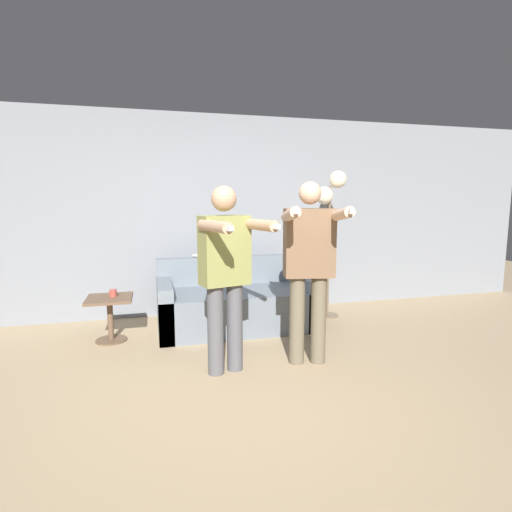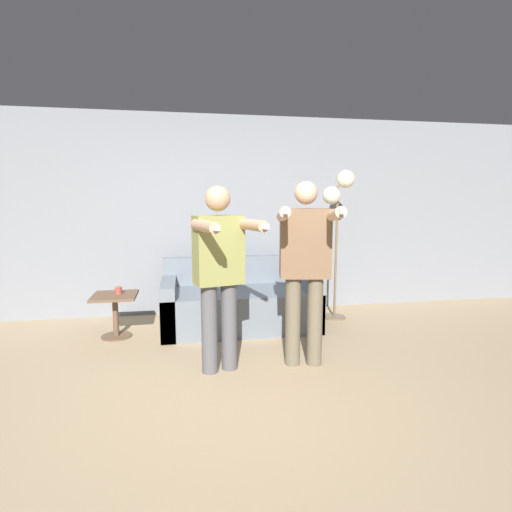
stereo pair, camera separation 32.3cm
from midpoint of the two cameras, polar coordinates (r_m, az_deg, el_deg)
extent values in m
plane|color=tan|center=(3.22, -0.54, -19.89)|extent=(16.00, 16.00, 0.00)
cube|color=gray|center=(5.32, -5.07, 5.74)|extent=(10.00, 0.05, 2.60)
cube|color=slate|center=(4.78, -0.37, -7.51)|extent=(1.80, 0.92, 0.46)
cube|color=slate|center=(5.06, -1.13, -1.97)|extent=(1.80, 0.14, 0.34)
cube|color=slate|center=(4.69, -10.38, -7.04)|extent=(0.16, 0.92, 0.60)
cube|color=slate|center=(4.96, 9.07, -6.19)|extent=(0.16, 0.92, 0.60)
cylinder|color=#56565B|center=(3.53, -4.04, -10.38)|extent=(0.14, 0.14, 0.79)
cylinder|color=#56565B|center=(3.60, -1.25, -10.03)|extent=(0.14, 0.14, 0.79)
cube|color=#8C8E4C|center=(3.41, -2.71, 0.85)|extent=(0.45, 0.31, 0.59)
sphere|color=tan|center=(3.38, -2.76, 8.19)|extent=(0.22, 0.22, 0.22)
cylinder|color=tan|center=(3.09, -4.38, 4.29)|extent=(0.21, 0.51, 0.09)
cube|color=white|center=(2.86, -2.68, 4.02)|extent=(0.06, 0.13, 0.04)
cylinder|color=tan|center=(3.24, 2.09, 4.48)|extent=(0.21, 0.51, 0.09)
cube|color=white|center=(3.02, 4.19, 4.22)|extent=(0.06, 0.13, 0.04)
cylinder|color=#6B604C|center=(3.72, 7.81, -9.23)|extent=(0.14, 0.14, 0.82)
cylinder|color=#6B604C|center=(3.75, 10.88, -9.16)|extent=(0.14, 0.14, 0.82)
cube|color=brown|center=(3.59, 9.60, 1.80)|extent=(0.48, 0.30, 0.61)
sphere|color=#D8AD8C|center=(3.57, 9.77, 8.87)|extent=(0.20, 0.20, 0.20)
cylinder|color=#D8AD8C|center=(3.30, 6.75, 5.88)|extent=(0.18, 0.51, 0.15)
cube|color=white|center=(3.05, 7.27, 6.24)|extent=(0.06, 0.13, 0.05)
cylinder|color=#D8AD8C|center=(3.37, 13.94, 5.74)|extent=(0.18, 0.51, 0.15)
cube|color=white|center=(3.13, 15.01, 6.07)|extent=(0.06, 0.13, 0.05)
ellipsoid|color=#B7AD9E|center=(5.00, -3.81, 0.59)|extent=(0.29, 0.15, 0.12)
sphere|color=#B7AD9E|center=(5.01, -2.43, 1.10)|extent=(0.09, 0.09, 0.09)
ellipsoid|color=#B7AD9E|center=(5.01, -5.55, 0.16)|extent=(0.16, 0.04, 0.04)
cone|color=#B7AD9E|center=(4.99, -2.59, 1.47)|extent=(0.03, 0.03, 0.02)
cone|color=#B7AD9E|center=(5.02, -2.64, 1.51)|extent=(0.03, 0.03, 0.02)
cylinder|color=#756047|center=(5.33, 12.84, -8.50)|extent=(0.29, 0.29, 0.02)
cylinder|color=#756047|center=(5.16, 13.13, 0.39)|extent=(0.03, 0.03, 1.68)
sphere|color=#F4E5C1|center=(5.16, 14.49, 10.60)|extent=(0.22, 0.22, 0.22)
sphere|color=#F4E5C1|center=(5.09, 12.55, 8.45)|extent=(0.22, 0.22, 0.22)
cylinder|color=brown|center=(4.72, -17.43, -10.88)|extent=(0.33, 0.33, 0.02)
cylinder|color=brown|center=(4.66, -17.54, -8.35)|extent=(0.06, 0.06, 0.45)
cube|color=brown|center=(4.60, -17.67, -5.47)|extent=(0.47, 0.47, 0.03)
cylinder|color=#B7473D|center=(4.61, -17.18, -4.74)|extent=(0.08, 0.08, 0.08)
camera|label=1|loc=(0.16, -87.73, 0.32)|focal=28.00mm
camera|label=2|loc=(0.16, 92.27, -0.32)|focal=28.00mm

